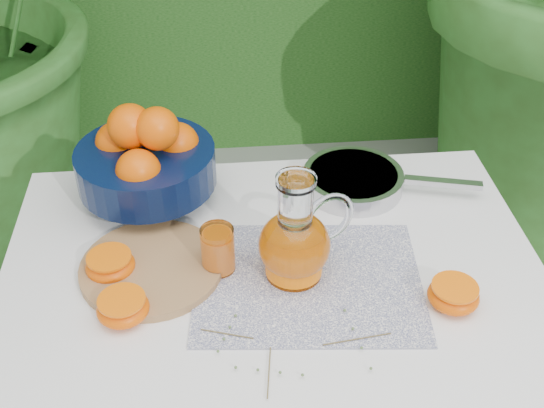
{
  "coord_description": "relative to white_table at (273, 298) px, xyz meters",
  "views": [
    {
      "loc": [
        0.04,
        -0.92,
        1.61
      ],
      "look_at": [
        0.12,
        0.03,
        0.88
      ],
      "focal_mm": 45.0,
      "sensor_mm": 36.0,
      "label": 1
    }
  ],
  "objects": [
    {
      "name": "white_table",
      "position": [
        0.0,
        0.0,
        0.0
      ],
      "size": [
        1.0,
        0.7,
        0.75
      ],
      "color": "white",
      "rests_on": "ground"
    },
    {
      "name": "placemat",
      "position": [
        0.06,
        -0.05,
        0.08
      ],
      "size": [
        0.43,
        0.35,
        0.0
      ],
      "primitive_type": "cube",
      "rotation": [
        0.0,
        0.0,
        -0.09
      ],
      "color": "#0D1549",
      "rests_on": "white_table"
    },
    {
      "name": "cutting_board",
      "position": [
        -0.22,
        0.01,
        0.09
      ],
      "size": [
        0.33,
        0.33,
        0.02
      ],
      "primitive_type": "cylinder",
      "rotation": [
        0.0,
        0.0,
        -0.32
      ],
      "color": "olive",
      "rests_on": "white_table"
    },
    {
      "name": "fruit_bowl",
      "position": [
        -0.23,
        0.23,
        0.18
      ],
      "size": [
        0.31,
        0.31,
        0.22
      ],
      "color": "black",
      "rests_on": "white_table"
    },
    {
      "name": "juice_pitcher",
      "position": [
        0.04,
        -0.02,
        0.16
      ],
      "size": [
        0.2,
        0.17,
        0.21
      ],
      "color": "white",
      "rests_on": "white_table"
    },
    {
      "name": "juice_tumbler",
      "position": [
        -0.1,
        0.0,
        0.13
      ],
      "size": [
        0.07,
        0.07,
        0.09
      ],
      "color": "white",
      "rests_on": "white_table"
    },
    {
      "name": "saute_pan",
      "position": [
        0.2,
        0.23,
        0.1
      ],
      "size": [
        0.39,
        0.26,
        0.04
      ],
      "color": "#B2B1B6",
      "rests_on": "white_table"
    },
    {
      "name": "orange_halves",
      "position": [
        -0.09,
        -0.07,
        0.1
      ],
      "size": [
        0.69,
        0.23,
        0.04
      ],
      "color": "#EE4F02",
      "rests_on": "white_table"
    },
    {
      "name": "thyme_sprigs",
      "position": [
        0.0,
        -0.2,
        0.09
      ],
      "size": [
        0.31,
        0.17,
        0.01
      ],
      "color": "brown",
      "rests_on": "white_table"
    }
  ]
}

